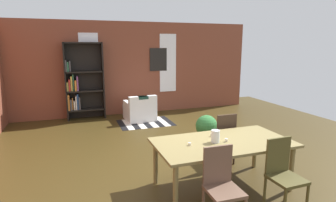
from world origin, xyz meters
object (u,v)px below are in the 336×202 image
Objects in this scene: dining_chair_near_left at (221,184)px; potted_plant_by_shelf at (206,127)px; dining_table at (223,146)px; armchair_white at (140,111)px; dining_chair_far_right at (223,137)px; bookshelf_tall at (81,83)px; dining_chair_near_right at (283,172)px; vase_on_table at (215,136)px.

dining_chair_near_left is 1.60× the size of potted_plant_by_shelf.
armchair_white reaches higher than dining_table.
dining_chair_far_right reaches higher than armchair_white.
bookshelf_tall is at bearing 130.87° from potted_plant_by_shelf.
dining_chair_far_right is 1.60× the size of potted_plant_by_shelf.
dining_chair_near_right is 5.03m from armchair_white.
dining_chair_near_left is 4.98m from armchair_white.
dining_chair_far_right is at bearing 59.02° from dining_chair_near_left.
bookshelf_tall reaches higher than vase_on_table.
dining_chair_far_right is 1.12× the size of armchair_white.
dining_table is 2.14× the size of dining_chair_near_right.
dining_table is at bearing -0.00° from vase_on_table.
armchair_white is (-0.70, 4.97, -0.23)m from dining_chair_near_right.
dining_table reaches higher than potted_plant_by_shelf.
dining_chair_near_left is at bearing -76.73° from bookshelf_tall.
dining_table is at bearing -110.84° from potted_plant_by_shelf.
vase_on_table is at bearing -71.27° from bookshelf_tall.
potted_plant_by_shelf is (1.21, 2.73, -0.19)m from dining_chair_near_left.
dining_chair_near_right is 1.00× the size of dining_chair_far_right.
armchair_white is 1.44× the size of potted_plant_by_shelf.
dining_table is 3.44× the size of potted_plant_by_shelf.
dining_chair_near_right and dining_chair_near_left have the same top height.
dining_chair_near_left reaches higher than potted_plant_by_shelf.
vase_on_table is 0.31× the size of potted_plant_by_shelf.
dining_table is at bearing 59.07° from dining_chair_near_left.
bookshelf_tall is 3.96m from potted_plant_by_shelf.
dining_chair_near_right is 6.13m from bookshelf_tall.
dining_table is at bearing -69.93° from bookshelf_tall.
dining_chair_far_right reaches higher than vase_on_table.
potted_plant_by_shelf is (0.75, 1.97, -0.35)m from dining_table.
dining_chair_far_right and dining_chair_near_left have the same top height.
dining_table is at bearing -121.02° from dining_chair_far_right.
vase_on_table is 1.01m from dining_chair_near_right.
potted_plant_by_shelf is at bearing 83.86° from dining_chair_near_right.
dining_chair_near_right is at bearing -90.06° from dining_chair_far_right.
armchair_white is (0.22, 4.97, -0.23)m from dining_chair_near_left.
dining_chair_near_left is (-0.46, -0.76, -0.15)m from dining_table.
dining_chair_near_right is 0.43× the size of bookshelf_tall.
dining_chair_near_left is at bearing -92.49° from armchair_white.
potted_plant_by_shelf is (0.29, 2.73, -0.19)m from dining_chair_near_right.
vase_on_table is (-0.13, 0.00, 0.16)m from dining_table.
dining_chair_near_left is at bearing -113.82° from potted_plant_by_shelf.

